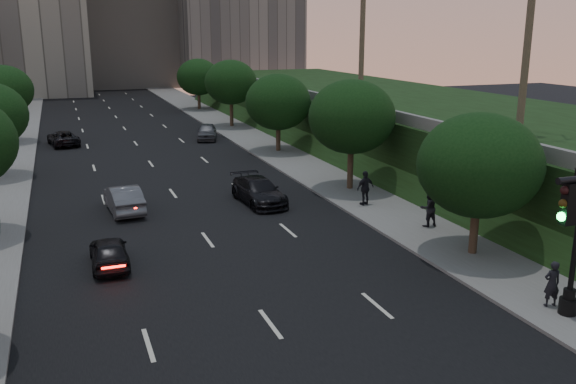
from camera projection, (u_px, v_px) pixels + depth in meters
name	position (u px, v px, depth m)	size (l,w,h in m)	color
road_surface	(155.00, 170.00, 42.86)	(16.00, 140.00, 0.02)	black
sidewalk_right	(291.00, 158.00, 46.33)	(4.50, 140.00, 0.15)	slate
embankment	(439.00, 129.00, 48.02)	(18.00, 90.00, 4.00)	black
parapet_wall	(342.00, 103.00, 44.53)	(0.35, 90.00, 0.70)	slate
office_block_mid	(123.00, 10.00, 106.75)	(22.00, 18.00, 26.00)	#A6A298
tree_right_a	(479.00, 165.00, 25.42)	(5.20, 5.20, 6.24)	#38281C
tree_right_b	(352.00, 117.00, 36.16)	(5.20, 5.20, 6.74)	#38281C
tree_right_c	(278.00, 102.00, 48.05)	(5.20, 5.20, 6.24)	#38281C
tree_right_d	(231.00, 82.00, 60.60)	(5.20, 5.20, 6.74)	#38281C
tree_right_e	(198.00, 77.00, 74.30)	(5.20, 5.20, 6.24)	#38281C
tree_left_d	(3.00, 90.00, 51.77)	(5.00, 5.00, 6.71)	#38281C
street_lamp	(576.00, 245.00, 20.06)	(0.64, 0.64, 5.62)	black
sedan_near_left	(109.00, 252.00, 25.10)	(1.50, 3.72, 1.27)	black
sedan_mid_left	(124.00, 199.00, 32.69)	(1.56, 4.46, 1.47)	#575A5F
sedan_far_left	(63.00, 138.00, 51.79)	(2.11, 4.58, 1.27)	black
sedan_near_right	(259.00, 191.00, 34.32)	(2.00, 4.92, 1.43)	black
sedan_far_right	(207.00, 132.00, 54.59)	(1.70, 4.23, 1.44)	#4C4E53
pedestrian_a	(552.00, 284.00, 21.08)	(0.60, 0.40, 1.66)	black
pedestrian_b	(428.00, 208.00, 29.75)	(0.91, 0.71, 1.88)	black
pedestrian_c	(365.00, 188.00, 33.44)	(1.12, 0.47, 1.91)	black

